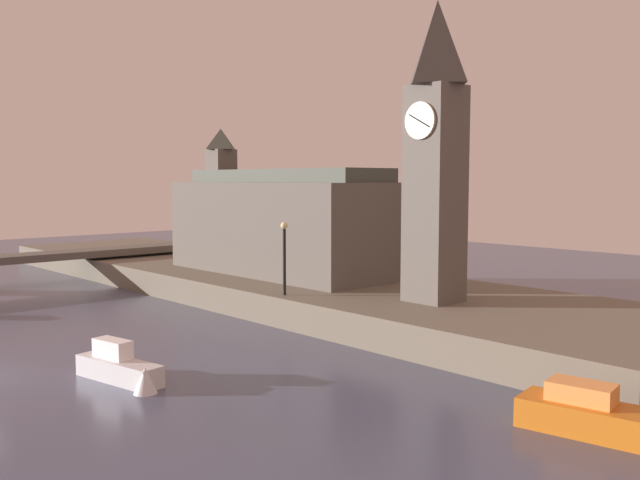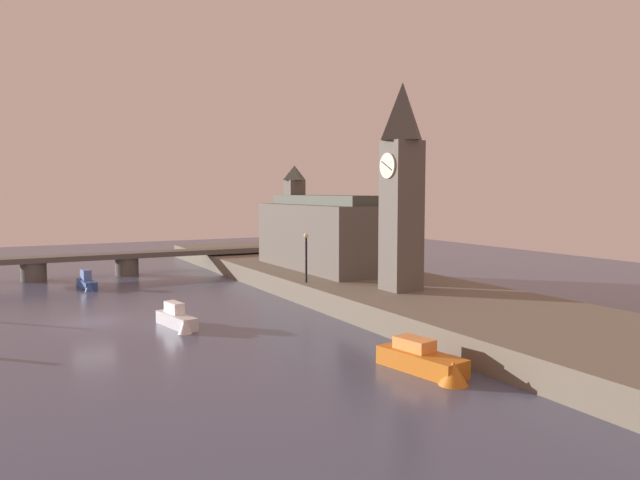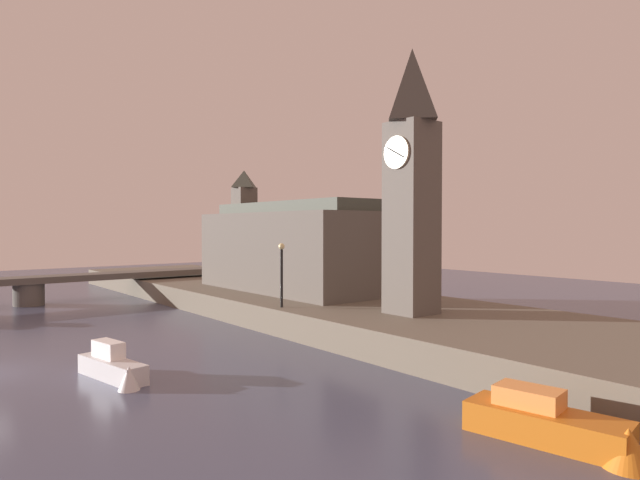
{
  "view_description": "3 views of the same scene",
  "coord_description": "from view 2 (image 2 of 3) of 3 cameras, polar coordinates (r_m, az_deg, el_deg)",
  "views": [
    {
      "loc": [
        26.49,
        -6.68,
        7.25
      ],
      "look_at": [
        1.58,
        16.17,
        4.25
      ],
      "focal_mm": 38.31,
      "sensor_mm": 36.0,
      "label": 1
    },
    {
      "loc": [
        39.12,
        -4.68,
        8.17
      ],
      "look_at": [
        1.82,
        15.22,
        4.73
      ],
      "focal_mm": 33.15,
      "sensor_mm": 36.0,
      "label": 2
    },
    {
      "loc": [
        25.89,
        -2.65,
        6.09
      ],
      "look_at": [
        1.34,
        16.89,
        5.33
      ],
      "focal_mm": 30.39,
      "sensor_mm": 36.0,
      "label": 3
    }
  ],
  "objects": [
    {
      "name": "ground_plane",
      "position": [
        40.23,
        -20.98,
        -7.38
      ],
      "size": [
        120.0,
        120.0,
        0.0
      ],
      "primitive_type": "plane",
      "color": "#474C66"
    },
    {
      "name": "far_embankment",
      "position": [
        46.84,
        4.12,
        -4.47
      ],
      "size": [
        70.0,
        12.0,
        1.5
      ],
      "primitive_type": "cube",
      "color": "#6B6051",
      "rests_on": "ground"
    },
    {
      "name": "clock_tower",
      "position": [
        40.23,
        7.89,
        5.45
      ],
      "size": [
        2.44,
        2.48,
        13.95
      ],
      "color": "#5B544C",
      "rests_on": "far_embankment"
    },
    {
      "name": "parliament_hall",
      "position": [
        52.12,
        0.74,
        0.72
      ],
      "size": [
        15.62,
        6.92,
        9.26
      ],
      "color": "#5B544C",
      "rests_on": "far_embankment"
    },
    {
      "name": "bridge_span",
      "position": [
        61.24,
        -18.15,
        -1.74
      ],
      "size": [
        2.47,
        28.59,
        2.21
      ],
      "color": "#5B544C",
      "rests_on": "ground"
    },
    {
      "name": "streetlamp",
      "position": [
        43.5,
        -1.34,
        -1.12
      ],
      "size": [
        0.36,
        0.36,
        3.66
      ],
      "color": "black",
      "rests_on": "far_embankment"
    },
    {
      "name": "boat_ferry_white",
      "position": [
        36.92,
        -13.6,
        -7.45
      ],
      "size": [
        4.43,
        1.67,
        1.5
      ],
      "color": "silver",
      "rests_on": "ground"
    },
    {
      "name": "boat_tour_blue",
      "position": [
        53.9,
        -21.57,
        -3.85
      ],
      "size": [
        4.05,
        1.33,
        1.61
      ],
      "color": "#2D4C93",
      "rests_on": "ground"
    },
    {
      "name": "boat_patrol_orange",
      "position": [
        27.57,
        10.32,
        -11.52
      ],
      "size": [
        5.27,
        2.26,
        1.49
      ],
      "color": "orange",
      "rests_on": "ground"
    }
  ]
}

